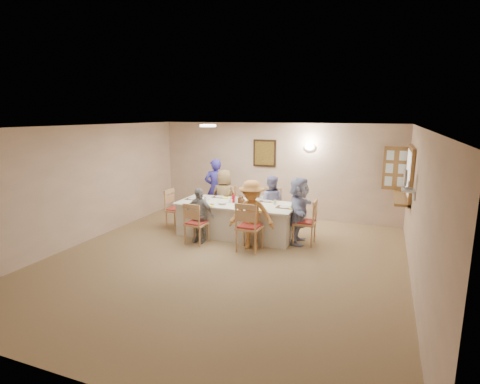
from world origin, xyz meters
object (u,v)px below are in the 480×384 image
at_px(diner_back_right, 271,203).
at_px(diner_right_end, 299,210).
at_px(diner_front_right, 252,215).
at_px(diner_back_left, 224,197).
at_px(diner_front_left, 199,215).
at_px(chair_back_left, 226,205).
at_px(dining_table, 237,219).
at_px(serving_hatch, 410,174).
at_px(caregiver, 216,189).
at_px(chair_front_right, 250,226).
at_px(desk_fan, 407,182).
at_px(chair_back_right, 272,209).
at_px(chair_front_left, 197,223).
at_px(chair_left_end, 177,209).
at_px(condiment_ketchup, 233,198).
at_px(chair_right_end, 304,222).

distance_m(diner_back_right, diner_right_end, 1.07).
bearing_deg(diner_front_right, diner_back_left, 123.03).
height_order(diner_back_right, diner_front_left, diner_back_right).
bearing_deg(chair_back_left, dining_table, -52.63).
relative_size(serving_hatch, chair_back_left, 1.56).
height_order(diner_back_left, caregiver, caregiver).
bearing_deg(caregiver, chair_front_right, 105.55).
bearing_deg(dining_table, diner_front_left, -131.42).
height_order(desk_fan, dining_table, desk_fan).
bearing_deg(desk_fan, serving_hatch, 85.34).
bearing_deg(diner_back_right, chair_back_right, -97.62).
bearing_deg(dining_table, chair_front_right, -53.13).
height_order(desk_fan, diner_front_left, desk_fan).
relative_size(desk_fan, chair_back_left, 0.31).
height_order(chair_back_right, diner_front_right, diner_front_right).
xyz_separation_m(serving_hatch, chair_front_left, (-4.15, -1.66, -1.05)).
relative_size(diner_right_end, caregiver, 0.90).
height_order(chair_back_left, chair_front_right, chair_front_right).
bearing_deg(caregiver, chair_back_right, 143.34).
distance_m(chair_left_end, diner_back_right, 2.26).
bearing_deg(diner_back_left, diner_front_left, 86.91).
relative_size(desk_fan, caregiver, 0.19).
height_order(chair_back_left, diner_back_right, diner_back_right).
xyz_separation_m(serving_hatch, chair_back_right, (-2.95, -0.06, -1.01)).
height_order(chair_left_end, diner_back_left, diner_back_left).
bearing_deg(diner_right_end, diner_front_right, 123.32).
distance_m(serving_hatch, chair_front_right, 3.52).
height_order(diner_front_left, caregiver, caregiver).
bearing_deg(desk_fan, chair_back_left, 162.30).
relative_size(chair_back_left, diner_front_left, 0.81).
distance_m(dining_table, chair_left_end, 1.55).
distance_m(diner_front_left, condiment_ketchup, 0.91).
height_order(chair_back_left, diner_front_left, diner_front_left).
relative_size(diner_back_right, diner_front_right, 0.93).
height_order(chair_back_right, diner_right_end, diner_right_end).
bearing_deg(chair_front_right, diner_right_end, -134.47).
distance_m(dining_table, condiment_ketchup, 0.50).
xyz_separation_m(chair_left_end, condiment_ketchup, (1.47, 0.01, 0.39)).
bearing_deg(caregiver, chair_right_end, 131.46).
xyz_separation_m(dining_table, chair_back_left, (-0.60, 0.80, 0.10)).
relative_size(chair_left_end, diner_front_right, 0.67).
relative_size(chair_back_right, condiment_ketchup, 4.34).
height_order(diner_front_right, condiment_ketchup, diner_front_right).
bearing_deg(chair_front_right, chair_left_end, -19.18).
bearing_deg(diner_front_left, diner_right_end, 20.31).
distance_m(serving_hatch, condiment_ketchup, 3.78).
bearing_deg(chair_front_right, dining_table, -51.90).
distance_m(serving_hatch, chair_front_left, 4.59).
bearing_deg(diner_back_left, diner_right_end, 158.31).
xyz_separation_m(caregiver, condiment_ketchup, (0.97, -1.14, 0.08)).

